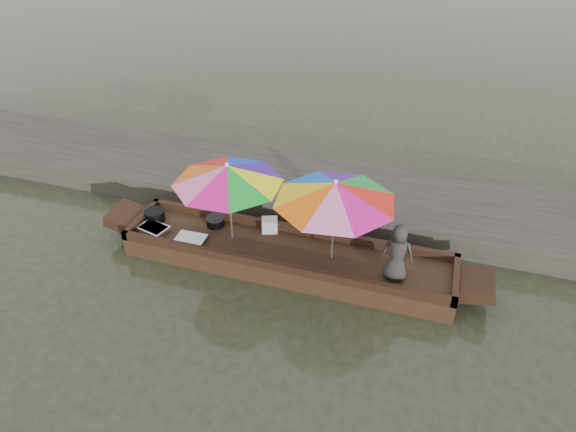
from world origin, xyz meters
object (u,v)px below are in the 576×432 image
(umbrella_bow, at_px, (230,203))
(cooking_pot, at_px, (155,215))
(vendor, at_px, (398,253))
(umbrella_stern, at_px, (333,221))
(charcoal_grill, at_px, (215,222))
(tray_crayfish, at_px, (154,229))
(supply_bag, at_px, (270,225))
(tray_scallop, at_px, (191,239))
(boat_hull, at_px, (286,258))

(umbrella_bow, bearing_deg, cooking_pot, 175.06)
(vendor, relative_size, umbrella_stern, 0.52)
(charcoal_grill, bearing_deg, tray_crayfish, -153.25)
(tray_crayfish, bearing_deg, charcoal_grill, 26.75)
(charcoal_grill, bearing_deg, supply_bag, 7.54)
(cooking_pot, bearing_deg, charcoal_grill, 8.56)
(tray_crayfish, relative_size, umbrella_stern, 0.27)
(vendor, bearing_deg, charcoal_grill, -6.61)
(tray_scallop, height_order, umbrella_bow, umbrella_bow)
(boat_hull, bearing_deg, tray_crayfish, -175.61)
(boat_hull, xyz_separation_m, charcoal_grill, (-1.48, 0.32, 0.25))
(tray_crayfish, bearing_deg, cooking_pot, 114.98)
(charcoal_grill, bearing_deg, umbrella_bow, -33.83)
(umbrella_stern, bearing_deg, charcoal_grill, 172.13)
(supply_bag, relative_size, umbrella_bow, 0.15)
(umbrella_stern, bearing_deg, boat_hull, 180.00)
(supply_bag, bearing_deg, cooking_pot, -171.92)
(tray_crayfish, distance_m, supply_bag, 2.12)
(tray_crayfish, relative_size, vendor, 0.52)
(boat_hull, bearing_deg, umbrella_bow, 180.00)
(boat_hull, xyz_separation_m, vendor, (1.88, -0.17, 0.69))
(vendor, bearing_deg, supply_bag, -13.20)
(tray_scallop, height_order, vendor, vendor)
(charcoal_grill, xyz_separation_m, umbrella_stern, (2.28, -0.32, 0.70))
(supply_bag, xyz_separation_m, umbrella_stern, (1.26, -0.45, 0.65))
(tray_crayfish, height_order, supply_bag, supply_bag)
(supply_bag, bearing_deg, tray_scallop, -150.64)
(vendor, bearing_deg, umbrella_stern, -7.26)
(cooking_pot, xyz_separation_m, tray_scallop, (0.93, -0.39, -0.07))
(boat_hull, height_order, supply_bag, supply_bag)
(charcoal_grill, relative_size, umbrella_bow, 0.18)
(charcoal_grill, xyz_separation_m, umbrella_bow, (0.47, -0.32, 0.70))
(cooking_pot, distance_m, umbrella_bow, 1.77)
(tray_scallop, distance_m, umbrella_stern, 2.63)
(supply_bag, height_order, vendor, vendor)
(cooking_pot, xyz_separation_m, umbrella_bow, (1.63, -0.14, 0.68))
(boat_hull, distance_m, tray_scallop, 1.74)
(boat_hull, height_order, umbrella_stern, umbrella_stern)
(cooking_pot, relative_size, supply_bag, 1.33)
(boat_hull, bearing_deg, charcoal_grill, 167.97)
(cooking_pot, height_order, umbrella_bow, umbrella_bow)
(supply_bag, bearing_deg, umbrella_stern, -19.61)
(cooking_pot, height_order, vendor, vendor)
(charcoal_grill, bearing_deg, boat_hull, -12.03)
(charcoal_grill, distance_m, umbrella_stern, 2.41)
(tray_crayfish, xyz_separation_m, umbrella_stern, (3.28, 0.19, 0.73))
(tray_scallop, distance_m, charcoal_grill, 0.61)
(charcoal_grill, relative_size, umbrella_stern, 0.17)
(cooking_pot, bearing_deg, umbrella_bow, -4.94)
(boat_hull, bearing_deg, supply_bag, 135.63)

